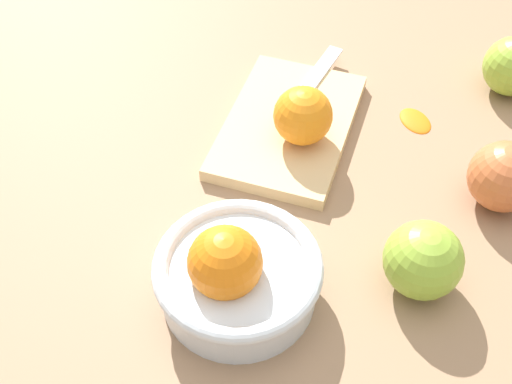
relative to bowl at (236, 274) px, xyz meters
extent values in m
plane|color=#997556|center=(0.19, -0.07, -0.04)|extent=(2.40, 2.40, 0.00)
cylinder|color=silver|center=(0.00, 0.00, -0.01)|extent=(0.16, 0.16, 0.05)
torus|color=silver|center=(0.00, 0.00, 0.01)|extent=(0.17, 0.17, 0.02)
sphere|color=orange|center=(-0.01, 0.01, 0.03)|extent=(0.07, 0.07, 0.07)
cube|color=#DBB77F|center=(0.26, 0.00, -0.03)|extent=(0.25, 0.17, 0.02)
sphere|color=orange|center=(0.23, -0.02, 0.02)|extent=(0.07, 0.07, 0.07)
cube|color=silver|center=(0.36, -0.03, -0.02)|extent=(0.11, 0.05, 0.00)
cylinder|color=black|center=(0.29, -0.01, -0.01)|extent=(0.05, 0.03, 0.01)
sphere|color=#CC6638|center=(0.20, -0.26, 0.00)|extent=(0.08, 0.08, 0.08)
sphere|color=#8EB738|center=(0.06, -0.18, 0.00)|extent=(0.08, 0.08, 0.08)
ellipsoid|color=orange|center=(0.31, -0.16, -0.03)|extent=(0.06, 0.06, 0.01)
camera|label=1|loc=(-0.37, -0.11, 0.57)|focal=47.46mm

